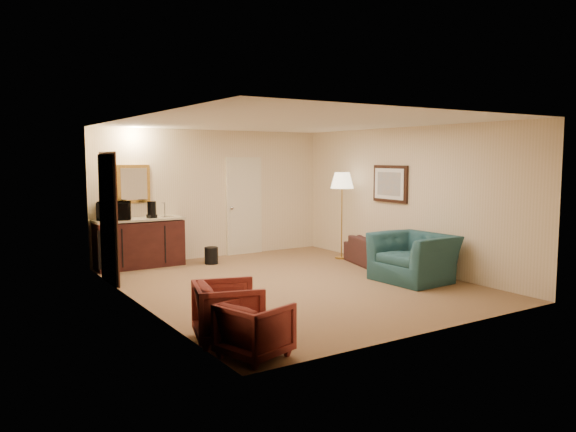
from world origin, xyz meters
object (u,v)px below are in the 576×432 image
object	(u,v)px
rose_chair_near	(228,309)
waste_bin	(211,256)
floor_lamp	(342,215)
coffee_maker	(152,210)
coffee_table	(390,263)
wetbar_cabinet	(139,243)
sofa	(381,248)
microwave	(114,209)
teal_armchair	(414,250)
rose_chair_far	(255,327)

from	to	relation	value
rose_chair_near	waste_bin	bearing A→B (deg)	-5.85
floor_lamp	coffee_maker	size ratio (longest dim) A/B	5.63
coffee_table	floor_lamp	world-z (taller)	floor_lamp
wetbar_cabinet	coffee_maker	distance (m)	0.66
sofa	microwave	bearing A→B (deg)	74.98
teal_armchair	waste_bin	size ratio (longest dim) A/B	3.73
waste_bin	microwave	bearing A→B (deg)	166.22
coffee_table	floor_lamp	distance (m)	1.90
wetbar_cabinet	sofa	size ratio (longest dim) A/B	0.90
rose_chair_far	floor_lamp	world-z (taller)	floor_lamp
wetbar_cabinet	floor_lamp	bearing A→B (deg)	-19.42
wetbar_cabinet	coffee_table	bearing A→B (deg)	-41.73
teal_armchair	coffee_table	xyz separation A→B (m)	(-0.02, 0.54, -0.32)
microwave	coffee_maker	size ratio (longest dim) A/B	1.89
waste_bin	teal_armchair	bearing A→B (deg)	-55.30
wetbar_cabinet	microwave	bearing A→B (deg)	-178.17
coffee_table	microwave	world-z (taller)	microwave
rose_chair_near	wetbar_cabinet	bearing A→B (deg)	10.46
rose_chair_far	coffee_maker	size ratio (longest dim) A/B	2.06
wetbar_cabinet	rose_chair_near	bearing A→B (deg)	-96.05
teal_armchair	coffee_maker	xyz separation A→B (m)	(-3.23, 3.56, 0.55)
teal_armchair	microwave	size ratio (longest dim) A/B	2.05
rose_chair_near	waste_bin	distance (m)	4.64
floor_lamp	rose_chair_far	bearing A→B (deg)	-136.62
coffee_table	teal_armchair	bearing A→B (deg)	-88.18
coffee_table	rose_chair_near	bearing A→B (deg)	-157.42
floor_lamp	waste_bin	world-z (taller)	floor_lamp
wetbar_cabinet	teal_armchair	xyz separation A→B (m)	(3.47, -3.62, 0.07)
wetbar_cabinet	teal_armchair	distance (m)	5.01
sofa	coffee_maker	distance (m)	4.35
rose_chair_near	rose_chair_far	distance (m)	0.61
wetbar_cabinet	waste_bin	xyz separation A→B (m)	(1.26, -0.44, -0.30)
teal_armchair	wetbar_cabinet	bearing A→B (deg)	-139.11
coffee_maker	waste_bin	bearing A→B (deg)	-25.38
rose_chair_far	rose_chair_near	bearing A→B (deg)	-16.95
sofa	waste_bin	world-z (taller)	sofa
microwave	coffee_maker	distance (m)	0.69
wetbar_cabinet	microwave	size ratio (longest dim) A/B	2.77
microwave	coffee_maker	xyz separation A→B (m)	(0.69, -0.04, -0.04)
teal_armchair	waste_bin	distance (m)	3.89
wetbar_cabinet	teal_armchair	world-z (taller)	teal_armchair
teal_armchair	microwave	xyz separation A→B (m)	(-3.92, 3.61, 0.59)
coffee_table	microwave	size ratio (longest dim) A/B	1.25
teal_armchair	rose_chair_near	bearing A→B (deg)	-77.37
wetbar_cabinet	rose_chair_near	world-z (taller)	wetbar_cabinet
sofa	wetbar_cabinet	bearing A→B (deg)	71.95
waste_bin	microwave	world-z (taller)	microwave
sofa	rose_chair_near	world-z (taller)	rose_chair_near
waste_bin	microwave	xyz separation A→B (m)	(-1.72, 0.42, 0.96)
sofa	teal_armchair	bearing A→B (deg)	178.91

